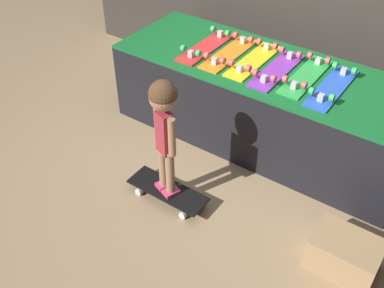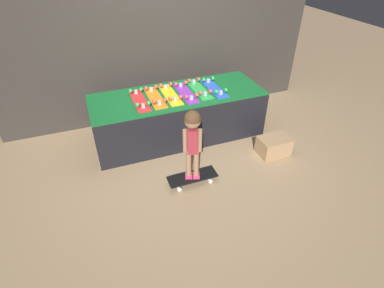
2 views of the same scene
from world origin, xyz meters
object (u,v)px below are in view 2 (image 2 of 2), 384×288
at_px(skateboard_purple_on_rack, 186,92).
at_px(child, 192,133).
at_px(skateboard_yellow_on_rack, 170,94).
at_px(skateboard_green_on_rack, 199,89).
at_px(storage_box, 274,146).
at_px(skateboard_red_on_rack, 139,100).
at_px(skateboard_blue_on_rack, 214,88).
at_px(skateboard_orange_on_rack, 155,97).
at_px(skateboard_on_floor, 192,177).

relative_size(skateboard_purple_on_rack, child, 0.72).
relative_size(skateboard_yellow_on_rack, skateboard_green_on_rack, 1.00).
xyz_separation_m(skateboard_purple_on_rack, storage_box, (0.96, -0.86, -0.58)).
distance_m(skateboard_red_on_rack, child, 1.08).
relative_size(skateboard_yellow_on_rack, storage_box, 1.58).
xyz_separation_m(child, storage_box, (1.25, 0.15, -0.60)).
xyz_separation_m(skateboard_purple_on_rack, skateboard_green_on_rack, (0.22, 0.04, 0.00)).
relative_size(skateboard_red_on_rack, skateboard_blue_on_rack, 1.00).
distance_m(skateboard_orange_on_rack, storage_box, 1.74).
bearing_deg(skateboard_yellow_on_rack, skateboard_purple_on_rack, -6.76).
xyz_separation_m(skateboard_blue_on_rack, child, (-0.72, -1.01, 0.02)).
relative_size(skateboard_purple_on_rack, skateboard_blue_on_rack, 1.00).
height_order(skateboard_yellow_on_rack, skateboard_green_on_rack, same).
bearing_deg(skateboard_on_floor, skateboard_yellow_on_rack, 86.08).
bearing_deg(skateboard_orange_on_rack, child, -82.03).
relative_size(skateboard_red_on_rack, storage_box, 1.58).
xyz_separation_m(skateboard_blue_on_rack, skateboard_on_floor, (-0.72, -1.01, -0.63)).
height_order(skateboard_orange_on_rack, skateboard_green_on_rack, same).
bearing_deg(child, skateboard_yellow_on_rack, 105.79).
distance_m(skateboard_green_on_rack, skateboard_blue_on_rack, 0.22).
distance_m(skateboard_red_on_rack, skateboard_green_on_rack, 0.86).
bearing_deg(skateboard_on_floor, child, 180.00).
height_order(skateboard_yellow_on_rack, skateboard_on_floor, skateboard_yellow_on_rack).
relative_size(skateboard_yellow_on_rack, skateboard_blue_on_rack, 1.00).
bearing_deg(skateboard_yellow_on_rack, storage_box, -36.88).
bearing_deg(skateboard_orange_on_rack, skateboard_on_floor, -82.03).
relative_size(skateboard_green_on_rack, skateboard_on_floor, 1.08).
xyz_separation_m(skateboard_yellow_on_rack, child, (-0.07, -1.04, 0.02)).
height_order(skateboard_purple_on_rack, skateboard_on_floor, skateboard_purple_on_rack).
bearing_deg(skateboard_green_on_rack, skateboard_blue_on_rack, -10.61).
bearing_deg(skateboard_yellow_on_rack, skateboard_red_on_rack, -177.52).
distance_m(skateboard_on_floor, storage_box, 1.26).
bearing_deg(skateboard_red_on_rack, skateboard_purple_on_rack, -0.61).
bearing_deg(skateboard_purple_on_rack, storage_box, -41.71).
xyz_separation_m(skateboard_orange_on_rack, storage_box, (1.39, -0.87, -0.58)).
bearing_deg(skateboard_red_on_rack, skateboard_orange_on_rack, 2.55).
relative_size(skateboard_blue_on_rack, skateboard_on_floor, 1.08).
distance_m(skateboard_red_on_rack, skateboard_blue_on_rack, 1.08).
xyz_separation_m(skateboard_orange_on_rack, child, (0.14, -1.03, 0.02)).
xyz_separation_m(skateboard_on_floor, storage_box, (1.25, 0.15, 0.05)).
relative_size(skateboard_on_floor, storage_box, 1.46).
height_order(skateboard_red_on_rack, skateboard_orange_on_rack, same).
xyz_separation_m(skateboard_green_on_rack, child, (-0.50, -1.06, 0.02)).
xyz_separation_m(skateboard_red_on_rack, skateboard_green_on_rack, (0.86, 0.04, 0.00)).
distance_m(skateboard_red_on_rack, skateboard_orange_on_rack, 0.22).
distance_m(skateboard_red_on_rack, skateboard_on_floor, 1.25).
height_order(skateboard_orange_on_rack, skateboard_yellow_on_rack, same).
bearing_deg(skateboard_purple_on_rack, skateboard_green_on_rack, 11.23).
xyz_separation_m(skateboard_red_on_rack, skateboard_on_floor, (0.36, -1.02, -0.63)).
relative_size(skateboard_orange_on_rack, skateboard_purple_on_rack, 1.00).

